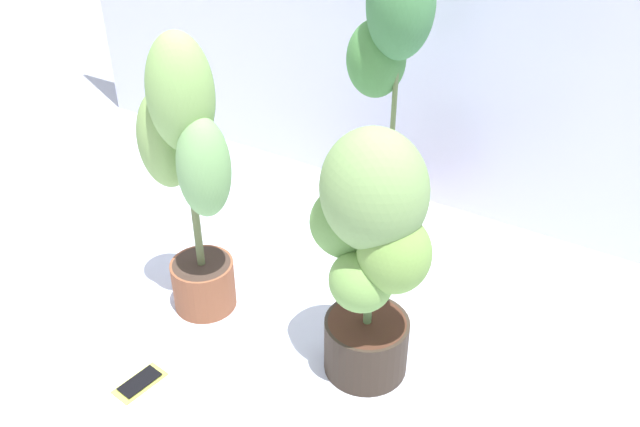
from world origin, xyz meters
The scene contains 5 objects.
ground_plane centered at (0.00, 0.00, 0.00)m, with size 8.00×8.00×0.00m, color silver.
potted_plant_back_center centered at (0.02, 0.52, 0.55)m, with size 0.32×0.25×1.02m.
potted_plant_front_left centered at (-0.30, -0.07, 0.50)m, with size 0.36×0.24×0.88m.
potted_plant_front_right centered at (0.26, -0.06, 0.43)m, with size 0.41×0.33×0.74m.
cell_phone centered at (-0.24, -0.43, 0.00)m, with size 0.09×0.15×0.01m.
Camera 1 is at (0.86, -1.28, 1.43)m, focal length 38.07 mm.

